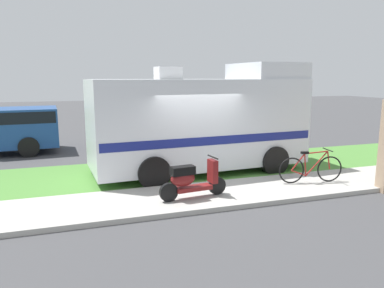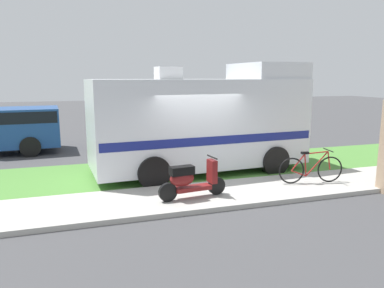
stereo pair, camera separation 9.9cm
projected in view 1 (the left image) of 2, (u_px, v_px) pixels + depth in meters
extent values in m
plane|color=#424244|center=(200.00, 184.00, 10.29)|extent=(80.00, 80.00, 0.00)
cube|color=#ADAAA3|center=(216.00, 195.00, 9.16)|extent=(24.00, 2.00, 0.12)
cube|color=#4C8438|center=(184.00, 170.00, 11.68)|extent=(24.00, 3.40, 0.08)
cube|color=silver|center=(199.00, 122.00, 11.27)|extent=(6.66, 2.79, 2.60)
cube|color=silver|center=(266.00, 71.00, 11.86)|extent=(1.94, 2.38, 0.50)
cube|color=navy|center=(199.00, 134.00, 11.34)|extent=(6.53, 2.81, 0.24)
cube|color=black|center=(287.00, 104.00, 12.38)|extent=(0.21, 2.03, 0.90)
cube|color=silver|center=(168.00, 73.00, 10.65)|extent=(0.74, 0.64, 0.36)
cylinder|color=black|center=(238.00, 147.00, 13.27)|extent=(0.92, 0.34, 0.90)
cylinder|color=black|center=(274.00, 161.00, 11.18)|extent=(0.92, 0.34, 0.90)
cylinder|color=black|center=(134.00, 156.00, 11.86)|extent=(0.92, 0.34, 0.90)
cylinder|color=black|center=(154.00, 173.00, 9.77)|extent=(0.92, 0.34, 0.90)
cylinder|color=black|center=(217.00, 186.00, 8.96)|extent=(0.45, 0.15, 0.44)
cylinder|color=black|center=(169.00, 192.00, 8.44)|extent=(0.45, 0.15, 0.44)
cube|color=maroon|center=(194.00, 188.00, 8.70)|extent=(0.91, 0.37, 0.10)
cube|color=black|center=(183.00, 171.00, 8.50)|extent=(0.58, 0.32, 0.20)
ellipsoid|color=maroon|center=(183.00, 179.00, 8.54)|extent=(0.63, 0.36, 0.36)
cube|color=maroon|center=(213.00, 171.00, 8.84)|extent=(0.17, 0.33, 0.56)
cylinder|color=black|center=(213.00, 157.00, 8.78)|extent=(0.09, 0.50, 0.04)
sphere|color=white|center=(213.00, 164.00, 8.81)|extent=(0.12, 0.12, 0.12)
torus|color=black|center=(329.00, 169.00, 10.03)|extent=(0.71, 0.16, 0.72)
torus|color=black|center=(292.00, 170.00, 9.88)|extent=(0.71, 0.16, 0.72)
cylinder|color=maroon|center=(317.00, 163.00, 9.95)|extent=(0.62, 0.14, 0.69)
cylinder|color=maroon|center=(305.00, 165.00, 9.91)|extent=(0.11, 0.05, 0.61)
cylinder|color=maroon|center=(316.00, 152.00, 9.89)|extent=(0.66, 0.15, 0.09)
cylinder|color=maroon|center=(299.00, 173.00, 9.92)|extent=(0.43, 0.11, 0.19)
cylinder|color=maroon|center=(298.00, 162.00, 9.86)|extent=(0.38, 0.10, 0.47)
cylinder|color=maroon|center=(329.00, 160.00, 9.98)|extent=(0.13, 0.06, 0.51)
cube|color=black|center=(305.00, 153.00, 9.84)|extent=(0.21, 0.13, 0.06)
cylinder|color=black|center=(328.00, 150.00, 9.92)|extent=(0.12, 0.52, 0.03)
cube|color=#1E478C|center=(23.00, 127.00, 14.46)|extent=(2.69, 2.21, 1.49)
cube|color=black|center=(22.00, 116.00, 14.38)|extent=(2.56, 2.22, 0.44)
cylinder|color=black|center=(31.00, 139.00, 15.56)|extent=(0.77, 0.28, 0.76)
cylinder|color=black|center=(29.00, 147.00, 13.74)|extent=(0.77, 0.28, 0.76)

